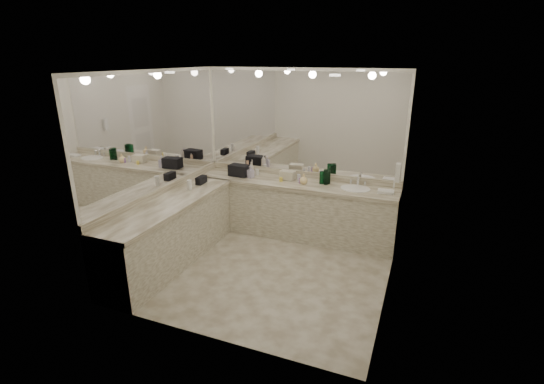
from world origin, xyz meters
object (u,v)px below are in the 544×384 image
at_px(black_toiletry_bag, 239,171).
at_px(cream_cosmetic_case, 287,176).
at_px(soap_bottle_b, 251,172).
at_px(wall_phone, 398,173).
at_px(sink, 355,189).
at_px(soap_bottle_a, 251,169).
at_px(hand_towel, 386,192).
at_px(soap_bottle_c, 304,179).

distance_m(black_toiletry_bag, cream_cosmetic_case, 0.81).
bearing_deg(soap_bottle_b, cream_cosmetic_case, 11.78).
height_order(wall_phone, soap_bottle_b, wall_phone).
distance_m(sink, wall_phone, 0.91).
bearing_deg(soap_bottle_a, sink, -1.03).
xyz_separation_m(wall_phone, hand_towel, (-0.16, 0.47, -0.43)).
height_order(wall_phone, black_toiletry_bag, wall_phone).
bearing_deg(black_toiletry_bag, soap_bottle_a, 22.21).
distance_m(sink, hand_towel, 0.44).
bearing_deg(soap_bottle_c, wall_phone, -17.77).
bearing_deg(sink, soap_bottle_c, -176.03).
bearing_deg(soap_bottle_a, hand_towel, -1.53).
distance_m(wall_phone, hand_towel, 0.66).
xyz_separation_m(wall_phone, soap_bottle_b, (-2.28, 0.44, -0.35)).
relative_size(soap_bottle_b, soap_bottle_c, 1.25).
distance_m(black_toiletry_bag, soap_bottle_b, 0.22).
distance_m(black_toiletry_bag, hand_towel, 2.33).
xyz_separation_m(soap_bottle_a, soap_bottle_c, (0.92, -0.09, -0.04)).
distance_m(wall_phone, black_toiletry_bag, 2.56).
xyz_separation_m(sink, soap_bottle_b, (-1.68, -0.06, 0.10)).
relative_size(cream_cosmetic_case, soap_bottle_a, 0.98).
bearing_deg(soap_bottle_a, black_toiletry_bag, -157.79).
relative_size(sink, soap_bottle_a, 1.86).
bearing_deg(sink, hand_towel, -3.46).
relative_size(sink, black_toiletry_bag, 1.41).
relative_size(cream_cosmetic_case, soap_bottle_c, 1.45).
bearing_deg(black_toiletry_bag, sink, 1.36).
bearing_deg(soap_bottle_a, wall_phone, -12.93).
relative_size(sink, soap_bottle_c, 2.76).
bearing_deg(hand_towel, sink, 176.54).
height_order(soap_bottle_a, soap_bottle_b, soap_bottle_a).
bearing_deg(cream_cosmetic_case, soap_bottle_b, -162.77).
bearing_deg(sink, soap_bottle_b, -177.94).
height_order(wall_phone, soap_bottle_a, wall_phone).
relative_size(wall_phone, soap_bottle_a, 1.01).
bearing_deg(soap_bottle_b, sink, 2.06).
bearing_deg(soap_bottle_a, soap_bottle_b, -71.46).
xyz_separation_m(sink, hand_towel, (0.44, -0.03, 0.02)).
bearing_deg(soap_bottle_c, sink, 3.97).
height_order(wall_phone, cream_cosmetic_case, wall_phone).
xyz_separation_m(sink, soap_bottle_a, (-1.71, 0.03, 0.12)).
xyz_separation_m(black_toiletry_bag, soap_bottle_a, (0.19, 0.08, 0.03)).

